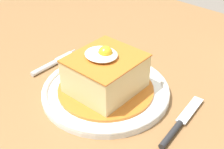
# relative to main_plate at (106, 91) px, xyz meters

# --- Properties ---
(dining_table) EXTENTS (1.48, 0.95, 0.76)m
(dining_table) POSITION_rel_main_plate_xyz_m (0.01, 0.08, -0.10)
(dining_table) COLOR olive
(dining_table) RESTS_ON ground_plane
(main_plate) EXTENTS (0.27, 0.27, 0.02)m
(main_plate) POSITION_rel_main_plate_xyz_m (0.00, 0.00, 0.00)
(main_plate) COLOR white
(main_plate) RESTS_ON dining_table
(sandwich_meal) EXTENTS (0.20, 0.20, 0.11)m
(sandwich_meal) POSITION_rel_main_plate_xyz_m (-0.00, -0.00, 0.04)
(sandwich_meal) COLOR #C66B23
(sandwich_meal) RESTS_ON main_plate
(fork) EXTENTS (0.02, 0.14, 0.01)m
(fork) POSITION_rel_main_plate_xyz_m (-0.17, -0.00, -0.00)
(fork) COLOR silver
(fork) RESTS_ON dining_table
(knife) EXTENTS (0.03, 0.17, 0.01)m
(knife) POSITION_rel_main_plate_xyz_m (0.17, 0.01, -0.00)
(knife) COLOR #262628
(knife) RESTS_ON dining_table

